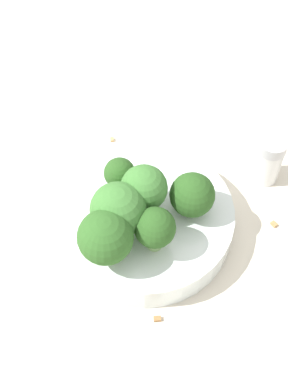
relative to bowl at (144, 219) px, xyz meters
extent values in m
plane|color=beige|center=(0.00, 0.00, -0.02)|extent=(3.00, 3.00, 0.00)
cylinder|color=silver|center=(0.00, 0.00, 0.00)|extent=(0.19, 0.19, 0.03)
cylinder|color=#84AD66|center=(0.00, -0.04, 0.03)|extent=(0.02, 0.02, 0.03)
sphere|color=#28511E|center=(0.00, -0.04, 0.05)|extent=(0.03, 0.03, 0.03)
cylinder|color=#8EB770|center=(0.02, 0.04, 0.03)|extent=(0.02, 0.02, 0.03)
sphere|color=#28511E|center=(0.02, 0.04, 0.05)|extent=(0.04, 0.04, 0.04)
cylinder|color=#7A9E5B|center=(0.04, 0.00, 0.03)|extent=(0.02, 0.02, 0.03)
sphere|color=#3D7533|center=(0.04, 0.00, 0.05)|extent=(0.06, 0.06, 0.06)
cylinder|color=#7A9E5B|center=(0.00, 0.00, 0.03)|extent=(0.02, 0.02, 0.03)
sphere|color=#3D7533|center=(0.00, 0.00, 0.06)|extent=(0.05, 0.05, 0.05)
cylinder|color=#7A9E5B|center=(-0.03, 0.03, 0.03)|extent=(0.02, 0.02, 0.02)
sphere|color=#28511E|center=(-0.03, 0.03, 0.04)|extent=(0.05, 0.05, 0.05)
cylinder|color=#7A9E5B|center=(0.06, 0.01, 0.03)|extent=(0.02, 0.02, 0.03)
sphere|color=#2D5B23|center=(0.06, 0.01, 0.05)|extent=(0.05, 0.05, 0.05)
cylinder|color=silver|center=(-0.15, 0.05, 0.01)|extent=(0.03, 0.03, 0.05)
cylinder|color=#B7B7BC|center=(-0.15, 0.05, 0.04)|extent=(0.03, 0.03, 0.01)
cube|color=olive|center=(0.07, 0.08, -0.01)|extent=(0.01, 0.01, 0.01)
cube|color=#AD7F4C|center=(-0.10, 0.10, -0.01)|extent=(0.01, 0.01, 0.01)
cube|color=tan|center=(-0.06, -0.12, -0.01)|extent=(0.01, 0.01, 0.01)
camera|label=1|loc=(0.22, 0.22, 0.48)|focal=50.00mm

